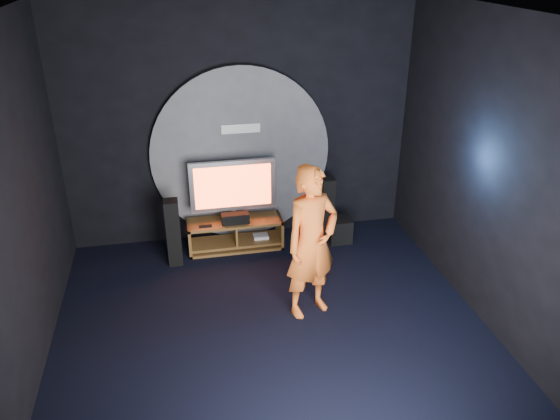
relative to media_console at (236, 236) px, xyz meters
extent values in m
plane|color=black|center=(0.17, -2.05, -0.20)|extent=(5.00, 5.00, 0.00)
cube|color=black|center=(0.17, 0.45, 1.55)|extent=(5.00, 0.04, 3.50)
cube|color=black|center=(0.17, -4.55, 1.55)|extent=(5.00, 0.04, 3.50)
cube|color=black|center=(-2.33, -2.05, 1.55)|extent=(0.04, 5.00, 3.50)
cube|color=black|center=(2.67, -2.05, 1.55)|extent=(0.04, 5.00, 3.50)
cube|color=black|center=(0.17, -2.05, 3.31)|extent=(5.00, 5.00, 0.01)
cylinder|color=#515156|center=(0.17, 0.39, 1.10)|extent=(2.60, 0.08, 2.60)
cube|color=white|center=(0.17, 0.34, 1.52)|extent=(0.55, 0.03, 0.13)
cube|color=olive|center=(-0.01, 0.00, 0.23)|extent=(1.38, 0.45, 0.04)
cube|color=olive|center=(-0.01, 0.00, -0.10)|extent=(1.34, 0.42, 0.04)
cube|color=olive|center=(-0.68, 0.00, 0.03)|extent=(0.04, 0.45, 0.45)
cube|color=olive|center=(0.66, 0.00, 0.03)|extent=(0.04, 0.45, 0.45)
cube|color=olive|center=(-0.01, 0.00, 0.07)|extent=(0.03, 0.40, 0.29)
cube|color=olive|center=(-0.01, 0.00, -0.18)|extent=(1.38, 0.45, 0.04)
cube|color=white|center=(0.37, 0.00, -0.05)|extent=(0.22, 0.16, 0.05)
cube|color=silver|center=(-0.01, 0.07, 0.27)|extent=(0.36, 0.22, 0.04)
cylinder|color=silver|center=(-0.01, 0.07, 0.34)|extent=(0.07, 0.07, 0.10)
cube|color=silver|center=(-0.01, 0.07, 0.77)|extent=(1.22, 0.06, 0.76)
cube|color=#EA4920|center=(-0.01, 0.04, 0.77)|extent=(1.09, 0.01, 0.62)
cube|color=black|center=(-0.01, -0.09, 0.33)|extent=(0.40, 0.15, 0.15)
cube|color=black|center=(-0.44, -0.12, 0.27)|extent=(0.18, 0.05, 0.02)
cube|color=black|center=(-0.89, -0.27, 0.29)|extent=(0.19, 0.22, 0.97)
cube|color=black|center=(1.40, 0.06, 0.29)|extent=(0.19, 0.22, 0.97)
cube|color=black|center=(1.56, -0.10, -0.01)|extent=(0.33, 0.33, 0.37)
imported|color=orange|center=(0.69, -1.71, 0.75)|extent=(0.81, 0.67, 1.90)
camera|label=1|loc=(-0.76, -7.05, 3.86)|focal=35.00mm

